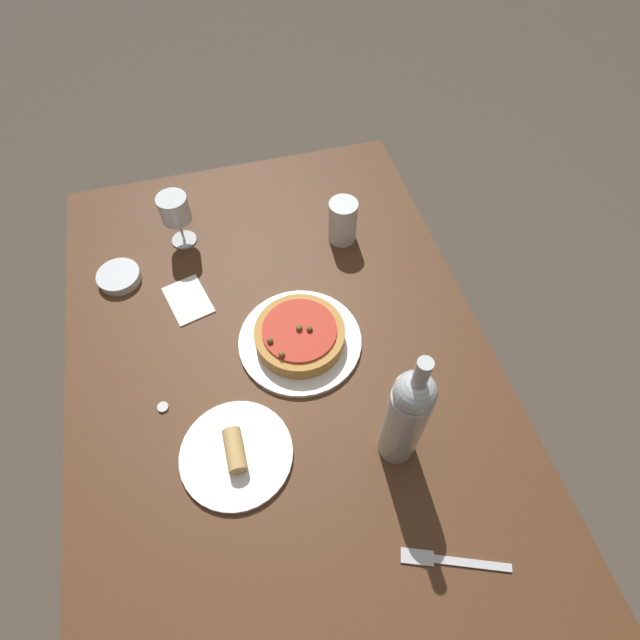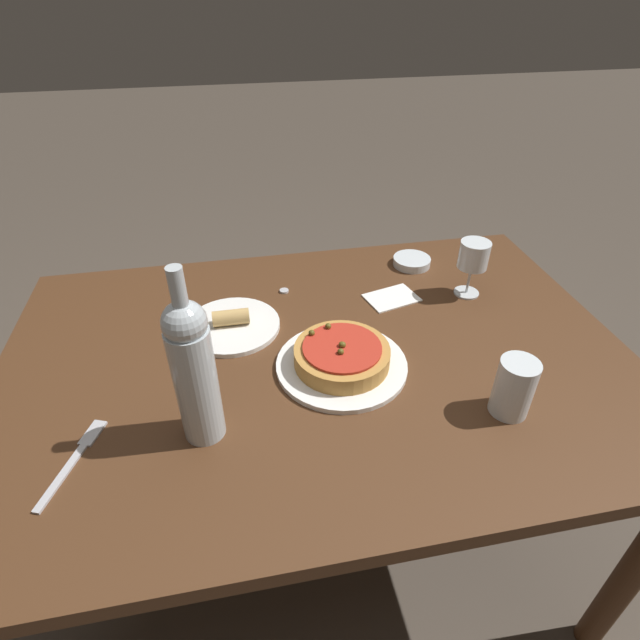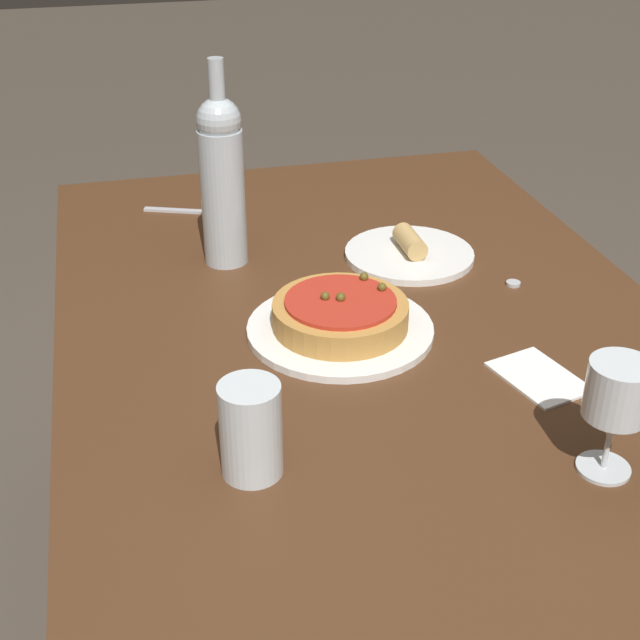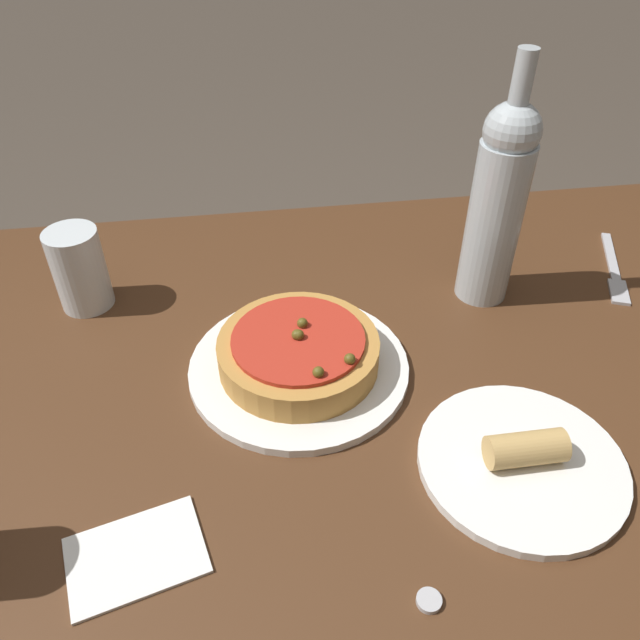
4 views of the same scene
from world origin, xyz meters
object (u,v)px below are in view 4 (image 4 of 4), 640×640
object	(u,v)px
dining_table	(336,439)
water_cup	(79,269)
wine_bottle	(498,201)
bottle_cap	(429,601)
dinner_plate	(299,367)
side_plate	(522,461)
pizza	(299,351)
fork	(614,271)

from	to	relation	value
dining_table	water_cup	distance (m)	0.44
wine_bottle	bottle_cap	world-z (taller)	wine_bottle
dinner_plate	wine_bottle	bearing A→B (deg)	24.00
dining_table	side_plate	size ratio (longest dim) A/B	6.11
pizza	side_plate	world-z (taller)	pizza
pizza	water_cup	xyz separation A→B (m)	(-0.29, 0.19, 0.03)
wine_bottle	side_plate	xyz separation A→B (m)	(-0.07, -0.32, -0.15)
wine_bottle	fork	size ratio (longest dim) A/B	1.84
water_cup	bottle_cap	xyz separation A→B (m)	(0.37, -0.51, -0.06)
dinner_plate	bottle_cap	distance (m)	0.33
water_cup	side_plate	bearing A→B (deg)	-35.93
wine_bottle	bottle_cap	distance (m)	0.52
dining_table	water_cup	xyz separation A→B (m)	(-0.33, 0.24, 0.14)
bottle_cap	water_cup	bearing A→B (deg)	126.25
pizza	wine_bottle	size ratio (longest dim) A/B	0.58
dining_table	pizza	distance (m)	0.13
dinner_plate	pizza	distance (m)	0.03
dinner_plate	wine_bottle	xyz separation A→B (m)	(0.29, 0.13, 0.15)
dining_table	fork	bearing A→B (deg)	22.84
fork	pizza	bearing A→B (deg)	-52.68
dining_table	pizza	bearing A→B (deg)	128.36
bottle_cap	dinner_plate	bearing A→B (deg)	104.34
dinner_plate	side_plate	distance (m)	0.30
side_plate	bottle_cap	xyz separation A→B (m)	(-0.14, -0.14, -0.01)
dining_table	side_plate	world-z (taller)	side_plate
dining_table	fork	world-z (taller)	fork
dinner_plate	fork	xyz separation A→B (m)	(0.52, 0.15, -0.00)
dinner_plate	pizza	xyz separation A→B (m)	(0.00, -0.00, 0.03)
pizza	fork	size ratio (longest dim) A/B	1.07
wine_bottle	water_cup	xyz separation A→B (m)	(-0.58, 0.06, -0.09)
dining_table	side_plate	xyz separation A→B (m)	(0.19, -0.14, 0.09)
water_cup	fork	size ratio (longest dim) A/B	0.63
bottle_cap	side_plate	bearing A→B (deg)	43.13
dining_table	fork	distance (m)	0.53
pizza	wine_bottle	xyz separation A→B (m)	(0.29, 0.13, 0.12)
dining_table	bottle_cap	world-z (taller)	bottle_cap
dining_table	pizza	world-z (taller)	pizza
water_cup	dining_table	bearing A→B (deg)	-35.75
dinner_plate	side_plate	world-z (taller)	side_plate
wine_bottle	dinner_plate	bearing A→B (deg)	-156.00
dining_table	dinner_plate	size ratio (longest dim) A/B	4.93
dining_table	wine_bottle	xyz separation A→B (m)	(0.25, 0.18, 0.24)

